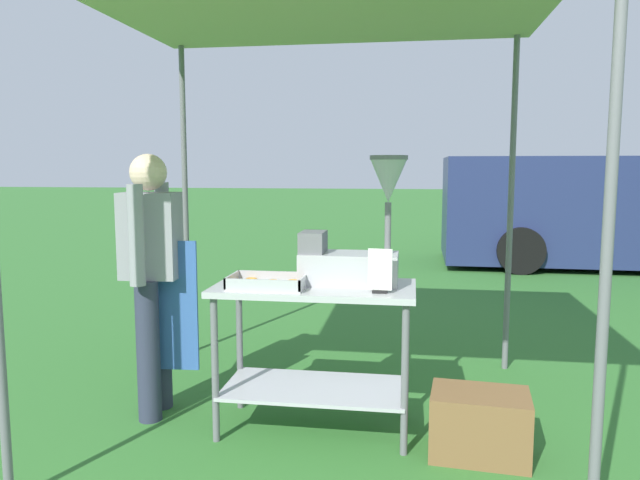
% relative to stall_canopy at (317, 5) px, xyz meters
% --- Properties ---
extents(ground_plane, '(70.00, 70.00, 0.00)m').
position_rel_stall_canopy_xyz_m(ground_plane, '(0.19, 4.93, -2.43)').
color(ground_plane, '#33702D').
extents(stall_canopy, '(2.73, 2.46, 2.52)m').
position_rel_stall_canopy_xyz_m(stall_canopy, '(0.00, 0.00, 0.00)').
color(stall_canopy, slate).
rests_on(stall_canopy, ground).
extents(donut_cart, '(1.14, 0.58, 0.86)m').
position_rel_stall_canopy_xyz_m(donut_cart, '(0.00, -0.10, -1.81)').
color(donut_cart, '#B7B7BC').
rests_on(donut_cart, ground).
extents(donut_tray, '(0.42, 0.28, 0.07)m').
position_rel_stall_canopy_xyz_m(donut_tray, '(-0.24, -0.22, -1.54)').
color(donut_tray, '#B7B7BC').
rests_on(donut_tray, donut_cart).
extents(donut_fryer, '(0.61, 0.28, 0.74)m').
position_rel_stall_canopy_xyz_m(donut_fryer, '(0.23, -0.03, -1.33)').
color(donut_fryer, '#B7B7BC').
rests_on(donut_fryer, donut_cart).
extents(menu_sign, '(0.13, 0.05, 0.24)m').
position_rel_stall_canopy_xyz_m(menu_sign, '(0.38, -0.26, -1.46)').
color(menu_sign, black).
rests_on(menu_sign, donut_cart).
extents(vendor, '(0.46, 0.54, 1.61)m').
position_rel_stall_canopy_xyz_m(vendor, '(-1.01, -0.02, -1.52)').
color(vendor, '#2D3347').
rests_on(vendor, ground).
extents(supply_crate, '(0.54, 0.40, 0.35)m').
position_rel_stall_canopy_xyz_m(supply_crate, '(0.92, -0.29, -2.25)').
color(supply_crate, brown).
rests_on(supply_crate, ground).
extents(van_navy, '(5.56, 2.15, 1.69)m').
position_rel_stall_canopy_xyz_m(van_navy, '(3.81, 6.39, -1.55)').
color(van_navy, navy).
rests_on(van_navy, ground).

